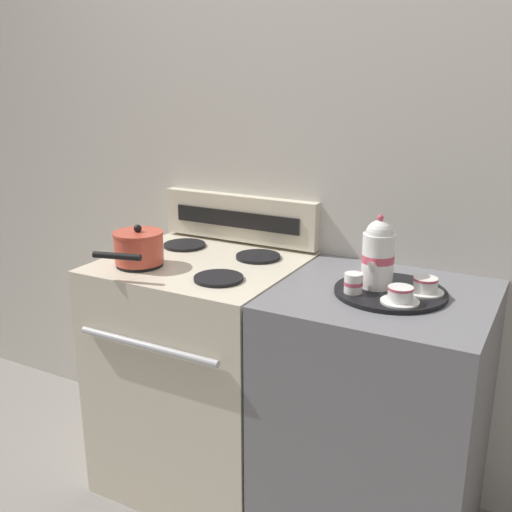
# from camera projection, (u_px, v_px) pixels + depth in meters

# --- Properties ---
(ground_plane) EXTENTS (6.00, 6.00, 0.00)m
(ground_plane) POSITION_uv_depth(u_px,v_px,m) (280.00, 499.00, 2.28)
(ground_plane) COLOR gray
(wall_back) EXTENTS (6.00, 0.05, 2.20)m
(wall_back) POSITION_uv_depth(u_px,v_px,m) (323.00, 200.00, 2.24)
(wall_back) COLOR beige
(wall_back) RESTS_ON ground
(stove) EXTENTS (0.68, 0.65, 0.91)m
(stove) POSITION_uv_depth(u_px,v_px,m) (203.00, 373.00, 2.30)
(stove) COLOR beige
(stove) RESTS_ON ground
(control_panel) EXTENTS (0.67, 0.05, 0.18)m
(control_panel) POSITION_uv_depth(u_px,v_px,m) (239.00, 218.00, 2.38)
(control_panel) COLOR beige
(control_panel) RESTS_ON stove
(side_counter) EXTENTS (0.66, 0.62, 0.90)m
(side_counter) POSITION_uv_depth(u_px,v_px,m) (376.00, 420.00, 1.99)
(side_counter) COLOR slate
(side_counter) RESTS_ON ground
(saucepan) EXTENTS (0.21, 0.28, 0.14)m
(saucepan) POSITION_uv_depth(u_px,v_px,m) (138.00, 247.00, 2.10)
(saucepan) COLOR #D14C38
(saucepan) RESTS_ON stove
(serving_tray) EXTENTS (0.35, 0.35, 0.01)m
(serving_tray) POSITION_uv_depth(u_px,v_px,m) (390.00, 292.00, 1.84)
(serving_tray) COLOR black
(serving_tray) RESTS_ON side_counter
(teapot) EXTENTS (0.10, 0.16, 0.23)m
(teapot) POSITION_uv_depth(u_px,v_px,m) (378.00, 254.00, 1.84)
(teapot) COLOR white
(teapot) RESTS_ON serving_tray
(teacup_left) EXTENTS (0.11, 0.11, 0.05)m
(teacup_left) POSITION_uv_depth(u_px,v_px,m) (400.00, 295.00, 1.74)
(teacup_left) COLOR white
(teacup_left) RESTS_ON serving_tray
(teacup_right) EXTENTS (0.11, 0.11, 0.05)m
(teacup_right) POSITION_uv_depth(u_px,v_px,m) (425.00, 285.00, 1.81)
(teacup_right) COLOR white
(teacup_right) RESTS_ON serving_tray
(creamer_jug) EXTENTS (0.06, 0.06, 0.06)m
(creamer_jug) POSITION_uv_depth(u_px,v_px,m) (353.00, 283.00, 1.81)
(creamer_jug) COLOR white
(creamer_jug) RESTS_ON serving_tray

